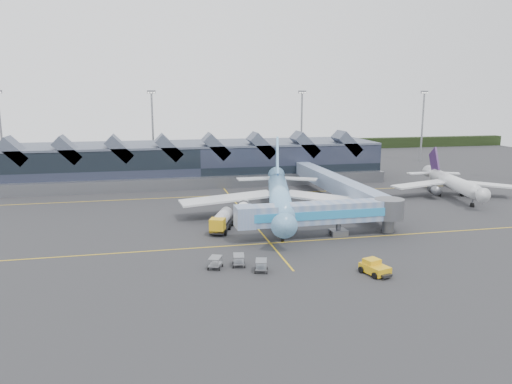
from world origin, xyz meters
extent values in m
plane|color=#2D2D30|center=(0.00, 0.00, 0.00)|extent=(260.00, 260.00, 0.00)
cube|color=gold|center=(0.00, -8.00, 0.01)|extent=(120.00, 0.25, 0.01)
cube|color=gold|center=(0.00, 28.00, 0.01)|extent=(120.00, 0.25, 0.01)
cube|color=gold|center=(0.00, 10.00, 0.01)|extent=(0.25, 60.00, 0.01)
cube|color=black|center=(0.00, 110.00, 2.00)|extent=(260.00, 4.00, 4.00)
cube|color=black|center=(-5.00, 48.00, 4.50)|extent=(90.00, 20.00, 9.00)
cube|color=#4A5263|center=(-5.00, 48.00, 9.20)|extent=(90.00, 20.00, 0.60)
cube|color=slate|center=(-5.00, 37.00, 1.30)|extent=(90.00, 2.50, 2.60)
cube|color=#4A5263|center=(-45.00, 41.00, 9.30)|extent=(6.43, 6.00, 6.43)
cube|color=#4A5263|center=(-34.00, 41.00, 9.30)|extent=(6.43, 6.00, 6.43)
cube|color=#4A5263|center=(-23.00, 41.00, 9.30)|extent=(6.43, 6.00, 6.43)
cube|color=#4A5263|center=(-12.00, 41.00, 9.30)|extent=(6.43, 6.00, 6.43)
cube|color=#4A5263|center=(-1.00, 41.00, 9.30)|extent=(6.43, 6.00, 6.43)
cube|color=#4A5263|center=(10.00, 41.00, 9.30)|extent=(6.43, 6.00, 6.43)
cube|color=#4A5263|center=(21.00, 41.00, 9.30)|extent=(6.43, 6.00, 6.43)
cube|color=#4A5263|center=(32.00, 41.00, 9.30)|extent=(6.43, 6.00, 6.43)
cylinder|color=gray|center=(-55.00, 70.00, 11.00)|extent=(0.56, 0.56, 22.00)
cylinder|color=gray|center=(-15.00, 72.00, 11.00)|extent=(0.56, 0.56, 22.00)
cube|color=slate|center=(-15.00, 72.00, 22.00)|extent=(2.40, 0.50, 0.90)
cylinder|color=gray|center=(30.00, 72.00, 11.00)|extent=(0.56, 0.56, 22.00)
cube|color=slate|center=(30.00, 72.00, 22.00)|extent=(2.40, 0.50, 0.90)
cylinder|color=gray|center=(70.00, 70.00, 11.00)|extent=(0.56, 0.56, 22.00)
cube|color=slate|center=(70.00, 70.00, 22.00)|extent=(2.40, 0.50, 0.90)
cylinder|color=#6396C9|center=(5.24, 6.16, 3.92)|extent=(10.30, 29.46, 3.63)
cone|color=#6396C9|center=(1.28, -10.61, 3.92)|extent=(4.69, 5.74, 3.63)
cube|color=black|center=(1.13, -11.22, 4.68)|extent=(1.42, 0.64, 0.48)
cone|color=#6396C9|center=(9.40, 23.74, 4.19)|extent=(5.08, 7.38, 3.63)
cube|color=silver|center=(-3.51, 9.48, 3.28)|extent=(16.89, 6.80, 1.20)
cube|color=silver|center=(14.56, 5.21, 3.28)|extent=(16.93, 13.24, 1.20)
cylinder|color=silver|center=(-1.26, 5.54, 2.37)|extent=(3.35, 5.42, 2.25)
cylinder|color=silver|center=(10.78, 2.69, 2.37)|extent=(3.35, 5.42, 2.25)
cube|color=#6396C9|center=(9.01, 22.10, 7.97)|extent=(2.56, 9.14, 10.00)
cube|color=silver|center=(4.76, 23.54, 4.19)|extent=(7.60, 3.03, 0.24)
cube|color=silver|center=(13.46, 21.48, 4.19)|extent=(8.07, 6.08, 0.24)
cylinder|color=slate|center=(2.05, -7.34, 1.05)|extent=(0.27, 0.27, 2.10)
cylinder|color=slate|center=(2.53, 8.09, 1.05)|extent=(0.27, 0.27, 2.10)
cylinder|color=slate|center=(8.53, 6.67, 1.05)|extent=(0.27, 0.27, 2.10)
cylinder|color=black|center=(2.05, -7.34, 0.38)|extent=(0.73, 1.41, 1.34)
cylinder|color=silver|center=(45.73, 15.89, 3.10)|extent=(6.77, 20.30, 2.88)
cone|color=silver|center=(43.41, 4.33, 3.10)|extent=(3.50, 3.95, 2.88)
cube|color=black|center=(43.33, 3.90, 3.71)|extent=(1.14, 0.54, 0.48)
cone|color=silver|center=(48.16, 28.01, 3.32)|extent=(3.72, 5.08, 2.88)
cube|color=silver|center=(39.31, 18.11, 2.60)|extent=(12.32, 5.10, 0.96)
cube|color=silver|center=(52.51, 15.47, 2.60)|extent=(12.26, 9.12, 0.96)
cylinder|color=slate|center=(41.05, 15.36, 1.88)|extent=(2.43, 3.73, 1.78)
cylinder|color=slate|center=(49.85, 13.60, 1.88)|extent=(2.43, 3.73, 1.78)
cube|color=#311745|center=(47.93, 26.88, 5.98)|extent=(1.69, 6.42, 7.01)
cube|color=silver|center=(44.81, 27.80, 3.32)|extent=(5.57, 2.27, 0.24)
cube|color=silver|center=(51.16, 26.53, 3.32)|extent=(5.82, 4.16, 0.24)
cylinder|color=slate|center=(43.87, 6.58, 0.83)|extent=(0.27, 0.27, 1.66)
cylinder|color=slate|center=(43.50, 17.21, 0.83)|extent=(0.27, 0.27, 1.66)
cylinder|color=slate|center=(48.30, 16.25, 0.83)|extent=(0.27, 0.27, 1.66)
cylinder|color=black|center=(43.87, 6.58, 0.30)|extent=(0.63, 1.13, 1.07)
cube|color=#6A85B1|center=(8.09, -6.35, 3.77)|extent=(21.06, 3.44, 3.05)
cube|color=#278DC7|center=(8.11, -7.97, 3.77)|extent=(21.02, 0.41, 1.26)
cube|color=#6A85B1|center=(-3.47, -6.50, 3.77)|extent=(2.78, 3.40, 3.15)
cylinder|color=slate|center=(11.24, -6.30, 1.89)|extent=(0.74, 0.74, 3.77)
cube|color=slate|center=(11.24, -6.30, 0.47)|extent=(2.55, 2.14, 0.95)
cylinder|color=black|center=(10.19, -6.32, 0.37)|extent=(0.43, 0.95, 0.95)
cylinder|color=black|center=(12.29, -6.29, 0.37)|extent=(0.43, 0.95, 0.95)
cylinder|color=slate|center=(19.65, -6.19, 3.77)|extent=(4.62, 4.62, 3.15)
cylinder|color=slate|center=(19.65, -6.19, 1.89)|extent=(1.89, 1.89, 3.77)
cube|color=black|center=(-5.80, 0.53, 0.70)|extent=(5.06, 8.61, 0.46)
cube|color=gold|center=(-6.93, -2.42, 1.67)|extent=(2.81, 2.70, 2.04)
cube|color=black|center=(-7.19, -3.11, 2.14)|extent=(1.96, 0.86, 0.93)
cylinder|color=silver|center=(-5.40, 1.57, 1.95)|extent=(3.92, 5.80, 2.14)
sphere|color=silver|center=(-4.44, 4.09, 1.95)|extent=(2.04, 2.04, 2.04)
sphere|color=silver|center=(-6.36, -0.94, 1.95)|extent=(2.04, 2.04, 2.04)
cylinder|color=black|center=(-7.88, -1.66, 0.46)|extent=(0.63, 0.98, 0.93)
cylinder|color=black|center=(-5.71, -2.49, 0.46)|extent=(0.63, 0.98, 0.93)
cylinder|color=black|center=(-6.72, 1.38, 0.46)|extent=(0.63, 0.98, 0.93)
cylinder|color=black|center=(-4.55, 0.55, 0.46)|extent=(0.63, 0.98, 0.93)
cylinder|color=black|center=(-5.89, 3.55, 0.46)|extent=(0.63, 0.98, 0.93)
cylinder|color=black|center=(-3.72, 2.72, 0.46)|extent=(0.63, 0.98, 0.93)
cube|color=gold|center=(9.29, -23.12, 0.69)|extent=(3.10, 4.01, 0.98)
cube|color=gold|center=(9.11, -22.56, 1.42)|extent=(2.15, 2.02, 0.69)
cube|color=black|center=(9.83, -24.90, 0.44)|extent=(1.54, 1.15, 0.29)
cylinder|color=black|center=(8.55, -24.57, 0.39)|extent=(0.51, 0.84, 0.78)
cylinder|color=black|center=(10.71, -23.91, 0.39)|extent=(0.51, 0.84, 0.78)
cylinder|color=black|center=(7.86, -22.33, 0.39)|extent=(0.51, 0.84, 0.78)
cylinder|color=black|center=(10.02, -21.66, 0.39)|extent=(0.51, 0.84, 0.78)
cube|color=gray|center=(-6.27, -16.71, 0.53)|extent=(1.65, 2.29, 0.14)
cube|color=gray|center=(-6.27, -16.71, 1.44)|extent=(1.65, 2.29, 0.08)
cylinder|color=black|center=(-5.44, -16.06, 0.17)|extent=(0.17, 0.36, 0.35)
cube|color=gray|center=(-3.96, -19.29, 0.53)|extent=(1.83, 2.38, 0.14)
cube|color=gray|center=(-3.96, -19.29, 1.44)|extent=(1.83, 2.38, 0.08)
cylinder|color=black|center=(-3.07, -18.72, 0.17)|extent=(0.20, 0.36, 0.35)
cube|color=gray|center=(-9.30, -16.93, 0.53)|extent=(2.06, 2.47, 0.14)
cube|color=gray|center=(-9.30, -16.93, 1.44)|extent=(2.06, 2.47, 0.08)
cylinder|color=black|center=(-8.34, -16.50, 0.17)|extent=(0.24, 0.36, 0.35)
camera|label=1|loc=(-17.15, -75.95, 21.45)|focal=35.00mm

